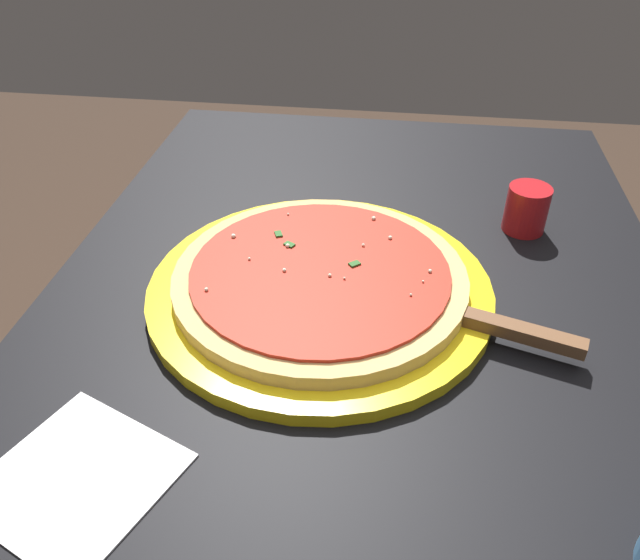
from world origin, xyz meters
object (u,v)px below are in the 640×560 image
Objects in this scene: serving_plate at (320,289)px; pizza at (320,277)px; cup_small_sauce at (527,209)px; napkin_folded_right at (77,479)px; pizza_server at (477,324)px.

pizza reaches higher than serving_plate.
cup_small_sauce is 0.43× the size of napkin_folded_right.
pizza is 5.36× the size of cup_small_sauce.
serving_plate is at bearing -107.22° from pizza_server.
pizza_server is 0.24m from cup_small_sauce.
pizza is at bearing -54.42° from cup_small_sauce.
serving_plate is 6.33× the size of cup_small_sauce.
pizza_server reaches higher than napkin_folded_right.
pizza is at bearing -159.64° from serving_plate.
cup_small_sauce is (-0.17, 0.24, 0.02)m from serving_plate.
serving_plate is 1.18× the size of pizza.
serving_plate is 0.02m from pizza.
pizza is 0.30m from cup_small_sauce.
pizza is at bearing 148.99° from napkin_folded_right.
pizza reaches higher than napkin_folded_right.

